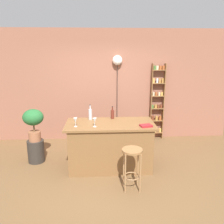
{
  "coord_description": "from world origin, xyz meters",
  "views": [
    {
      "loc": [
        -0.2,
        -3.89,
        2.22
      ],
      "look_at": [
        0.05,
        0.55,
        1.07
      ],
      "focal_mm": 36.74,
      "sensor_mm": 36.0,
      "label": 1
    }
  ],
  "objects_px": {
    "potted_plant": "(33,121)",
    "bottle_soda_blue": "(112,114)",
    "spice_shelf": "(157,101)",
    "cookbook": "(146,126)",
    "bar_stool": "(132,160)",
    "pendant_globe_light": "(117,61)",
    "bottle_olive_oil": "(90,114)",
    "plant_stool": "(36,151)",
    "wine_glass_center": "(95,121)",
    "wine_glass_left": "(75,120)"
  },
  "relations": [
    {
      "from": "bottle_olive_oil",
      "to": "wine_glass_center",
      "type": "distance_m",
      "value": 0.49
    },
    {
      "from": "bottle_soda_blue",
      "to": "wine_glass_center",
      "type": "height_order",
      "value": "bottle_soda_blue"
    },
    {
      "from": "bottle_soda_blue",
      "to": "pendant_globe_light",
      "type": "distance_m",
      "value": 1.61
    },
    {
      "from": "potted_plant",
      "to": "wine_glass_left",
      "type": "xyz_separation_m",
      "value": [
        0.9,
        -0.48,
        0.14
      ]
    },
    {
      "from": "bar_stool",
      "to": "pendant_globe_light",
      "type": "height_order",
      "value": "pendant_globe_light"
    },
    {
      "from": "cookbook",
      "to": "bottle_soda_blue",
      "type": "bearing_deg",
      "value": 122.88
    },
    {
      "from": "pendant_globe_light",
      "to": "wine_glass_center",
      "type": "bearing_deg",
      "value": -107.38
    },
    {
      "from": "plant_stool",
      "to": "wine_glass_left",
      "type": "bearing_deg",
      "value": -28.33
    },
    {
      "from": "spice_shelf",
      "to": "wine_glass_center",
      "type": "distance_m",
      "value": 2.34
    },
    {
      "from": "plant_stool",
      "to": "pendant_globe_light",
      "type": "xyz_separation_m",
      "value": [
        1.79,
        1.23,
        1.79
      ]
    },
    {
      "from": "bottle_olive_oil",
      "to": "cookbook",
      "type": "height_order",
      "value": "bottle_olive_oil"
    },
    {
      "from": "bar_stool",
      "to": "potted_plant",
      "type": "distance_m",
      "value": 2.19
    },
    {
      "from": "potted_plant",
      "to": "cookbook",
      "type": "bearing_deg",
      "value": -14.27
    },
    {
      "from": "cookbook",
      "to": "spice_shelf",
      "type": "bearing_deg",
      "value": 56.21
    },
    {
      "from": "bar_stool",
      "to": "bottle_olive_oil",
      "type": "height_order",
      "value": "bottle_olive_oil"
    },
    {
      "from": "bottle_olive_oil",
      "to": "pendant_globe_light",
      "type": "relative_size",
      "value": 0.14
    },
    {
      "from": "bar_stool",
      "to": "pendant_globe_light",
      "type": "distance_m",
      "value": 2.77
    },
    {
      "from": "spice_shelf",
      "to": "cookbook",
      "type": "height_order",
      "value": "spice_shelf"
    },
    {
      "from": "spice_shelf",
      "to": "cookbook",
      "type": "xyz_separation_m",
      "value": [
        -0.65,
        -1.76,
        -0.07
      ]
    },
    {
      "from": "spice_shelf",
      "to": "wine_glass_left",
      "type": "relative_size",
      "value": 11.98
    },
    {
      "from": "potted_plant",
      "to": "wine_glass_center",
      "type": "bearing_deg",
      "value": -22.29
    },
    {
      "from": "bar_stool",
      "to": "wine_glass_left",
      "type": "relative_size",
      "value": 4.34
    },
    {
      "from": "bar_stool",
      "to": "bottle_olive_oil",
      "type": "distance_m",
      "value": 1.37
    },
    {
      "from": "potted_plant",
      "to": "pendant_globe_light",
      "type": "relative_size",
      "value": 0.31
    },
    {
      "from": "potted_plant",
      "to": "bottle_soda_blue",
      "type": "bearing_deg",
      "value": -0.08
    },
    {
      "from": "spice_shelf",
      "to": "plant_stool",
      "type": "distance_m",
      "value": 3.17
    },
    {
      "from": "spice_shelf",
      "to": "bottle_soda_blue",
      "type": "distance_m",
      "value": 1.72
    },
    {
      "from": "spice_shelf",
      "to": "potted_plant",
      "type": "bearing_deg",
      "value": -156.87
    },
    {
      "from": "potted_plant",
      "to": "cookbook",
      "type": "height_order",
      "value": "potted_plant"
    },
    {
      "from": "bar_stool",
      "to": "wine_glass_center",
      "type": "xyz_separation_m",
      "value": [
        -0.61,
        0.59,
        0.5
      ]
    },
    {
      "from": "bar_stool",
      "to": "bottle_soda_blue",
      "type": "xyz_separation_m",
      "value": [
        -0.26,
        1.1,
        0.48
      ]
    },
    {
      "from": "cookbook",
      "to": "pendant_globe_light",
      "type": "relative_size",
      "value": 0.1
    },
    {
      "from": "wine_glass_left",
      "to": "bar_stool",
      "type": "bearing_deg",
      "value": -32.74
    },
    {
      "from": "wine_glass_left",
      "to": "cookbook",
      "type": "height_order",
      "value": "wine_glass_left"
    },
    {
      "from": "bottle_soda_blue",
      "to": "potted_plant",
      "type": "bearing_deg",
      "value": 179.92
    },
    {
      "from": "spice_shelf",
      "to": "cookbook",
      "type": "bearing_deg",
      "value": -110.16
    },
    {
      "from": "potted_plant",
      "to": "bottle_soda_blue",
      "type": "distance_m",
      "value": 1.6
    },
    {
      "from": "spice_shelf",
      "to": "wine_glass_left",
      "type": "bearing_deg",
      "value": -138.81
    },
    {
      "from": "bottle_olive_oil",
      "to": "wine_glass_center",
      "type": "bearing_deg",
      "value": -78.75
    },
    {
      "from": "bar_stool",
      "to": "pendant_globe_light",
      "type": "xyz_separation_m",
      "value": [
        -0.07,
        2.33,
        1.49
      ]
    },
    {
      "from": "potted_plant",
      "to": "cookbook",
      "type": "xyz_separation_m",
      "value": [
        2.18,
        -0.55,
        0.04
      ]
    },
    {
      "from": "plant_stool",
      "to": "cookbook",
      "type": "bearing_deg",
      "value": -14.27
    },
    {
      "from": "bottle_olive_oil",
      "to": "potted_plant",
      "type": "bearing_deg",
      "value": 178.46
    },
    {
      "from": "wine_glass_left",
      "to": "wine_glass_center",
      "type": "xyz_separation_m",
      "value": [
        0.35,
        -0.03,
        0.0
      ]
    },
    {
      "from": "potted_plant",
      "to": "wine_glass_center",
      "type": "distance_m",
      "value": 1.35
    },
    {
      "from": "bar_stool",
      "to": "potted_plant",
      "type": "bearing_deg",
      "value": 149.34
    },
    {
      "from": "wine_glass_left",
      "to": "cookbook",
      "type": "xyz_separation_m",
      "value": [
        1.28,
        -0.07,
        -0.1
      ]
    },
    {
      "from": "potted_plant",
      "to": "spice_shelf",
      "type": "bearing_deg",
      "value": 23.13
    },
    {
      "from": "potted_plant",
      "to": "plant_stool",
      "type": "bearing_deg",
      "value": 0.0
    },
    {
      "from": "bottle_olive_oil",
      "to": "wine_glass_left",
      "type": "bearing_deg",
      "value": -119.29
    }
  ]
}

